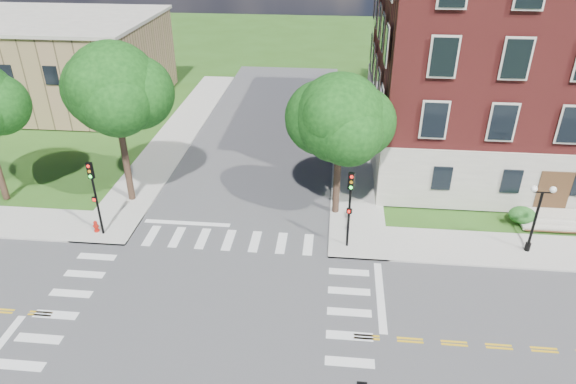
# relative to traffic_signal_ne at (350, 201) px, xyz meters

# --- Properties ---
(ground) EXTENTS (160.00, 160.00, 0.00)m
(ground) POSITION_rel_traffic_signal_ne_xyz_m (-7.08, -7.17, -3.19)
(ground) COLOR #284D15
(ground) RESTS_ON ground
(road_ew) EXTENTS (90.00, 12.00, 0.01)m
(road_ew) POSITION_rel_traffic_signal_ne_xyz_m (-7.08, -7.17, -3.18)
(road_ew) COLOR #3D3D3F
(road_ew) RESTS_ON ground
(road_ns) EXTENTS (12.00, 90.00, 0.01)m
(road_ns) POSITION_rel_traffic_signal_ne_xyz_m (-7.08, -7.17, -3.18)
(road_ns) COLOR #3D3D3F
(road_ns) RESTS_ON ground
(sidewalk_ne) EXTENTS (34.00, 34.00, 0.12)m
(sidewalk_ne) POSITION_rel_traffic_signal_ne_xyz_m (8.29, 8.20, -3.13)
(sidewalk_ne) COLOR #9E9B93
(sidewalk_ne) RESTS_ON ground
(sidewalk_nw) EXTENTS (34.00, 34.00, 0.12)m
(sidewalk_nw) POSITION_rel_traffic_signal_ne_xyz_m (-22.46, 8.20, -3.13)
(sidewalk_nw) COLOR #9E9B93
(sidewalk_nw) RESTS_ON ground
(crosswalk_east) EXTENTS (2.20, 10.20, 0.02)m
(crosswalk_east) POSITION_rel_traffic_signal_ne_xyz_m (0.12, -7.17, -3.19)
(crosswalk_east) COLOR silver
(crosswalk_east) RESTS_ON ground
(stop_bar_east) EXTENTS (0.40, 5.50, 0.00)m
(stop_bar_east) POSITION_rel_traffic_signal_ne_xyz_m (1.72, -4.17, -3.19)
(stop_bar_east) COLOR silver
(stop_bar_east) RESTS_ON ground
(secondary_building) EXTENTS (20.40, 15.40, 8.30)m
(secondary_building) POSITION_rel_traffic_signal_ne_xyz_m (-29.08, 22.83, 1.09)
(secondary_building) COLOR olive
(secondary_building) RESTS_ON ground
(tree_c) EXTENTS (5.72, 5.72, 10.64)m
(tree_c) POSITION_rel_traffic_signal_ne_xyz_m (-14.62, 4.17, 4.68)
(tree_c) COLOR #332419
(tree_c) RESTS_ON ground
(tree_d) EXTENTS (5.43, 5.43, 9.19)m
(tree_d) POSITION_rel_traffic_signal_ne_xyz_m (-0.75, 3.87, 3.39)
(tree_d) COLOR #332419
(tree_d) RESTS_ON ground
(traffic_signal_ne) EXTENTS (0.38, 0.45, 4.80)m
(traffic_signal_ne) POSITION_rel_traffic_signal_ne_xyz_m (0.00, 0.00, 0.00)
(traffic_signal_ne) COLOR black
(traffic_signal_ne) RESTS_ON ground
(traffic_signal_nw) EXTENTS (0.36, 0.41, 4.80)m
(traffic_signal_nw) POSITION_rel_traffic_signal_ne_xyz_m (-14.83, -0.16, 0.00)
(traffic_signal_nw) COLOR black
(traffic_signal_nw) RESTS_ON ground
(twin_lamp_west) EXTENTS (1.36, 0.36, 4.23)m
(twin_lamp_west) POSITION_rel_traffic_signal_ne_xyz_m (10.42, 0.58, -0.66)
(twin_lamp_west) COLOR black
(twin_lamp_west) RESTS_ON ground
(fire_hydrant) EXTENTS (0.35, 0.35, 0.75)m
(fire_hydrant) POSITION_rel_traffic_signal_ne_xyz_m (-15.31, 0.02, -2.72)
(fire_hydrant) COLOR #A4150C
(fire_hydrant) RESTS_ON ground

